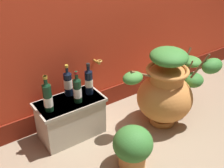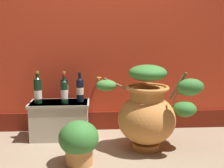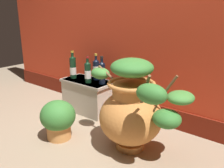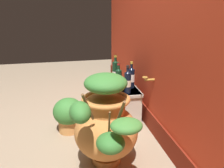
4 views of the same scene
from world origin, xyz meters
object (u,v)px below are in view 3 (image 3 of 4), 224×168
at_px(wine_bottle_middle, 73,67).
at_px(potted_shrub, 58,119).
at_px(wine_bottle_left, 96,69).
at_px(wine_bottle_right, 102,72).
at_px(terracotta_urn, 133,109).
at_px(wine_bottle_back, 88,72).

relative_size(wine_bottle_middle, potted_shrub, 0.88).
distance_m(wine_bottle_left, potted_shrub, 0.83).
distance_m(wine_bottle_middle, potted_shrub, 0.82).
distance_m(wine_bottle_left, wine_bottle_right, 0.19).
xyz_separation_m(terracotta_urn, wine_bottle_right, (-0.66, 0.37, 0.15)).
bearing_deg(wine_bottle_left, wine_bottle_middle, -153.12).
bearing_deg(wine_bottle_right, wine_bottle_left, 152.21).
xyz_separation_m(wine_bottle_left, wine_bottle_right, (0.17, -0.09, 0.00)).
height_order(wine_bottle_left, potted_shrub, wine_bottle_left).
bearing_deg(wine_bottle_back, potted_shrub, -73.79).
distance_m(terracotta_urn, wine_bottle_back, 0.88).
bearing_deg(wine_bottle_left, terracotta_urn, -28.61).
height_order(wine_bottle_middle, potted_shrub, wine_bottle_middle).
xyz_separation_m(terracotta_urn, wine_bottle_middle, (-1.09, 0.32, 0.15)).
bearing_deg(terracotta_urn, potted_shrub, -156.16).
height_order(wine_bottle_middle, wine_bottle_back, wine_bottle_middle).
bearing_deg(wine_bottle_right, wine_bottle_middle, -174.49).
bearing_deg(wine_bottle_left, potted_shrub, -76.06).
distance_m(wine_bottle_left, wine_bottle_back, 0.15).
bearing_deg(potted_shrub, wine_bottle_back, 106.21).
distance_m(wine_bottle_middle, wine_bottle_back, 0.27).
relative_size(wine_bottle_middle, wine_bottle_right, 1.07).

